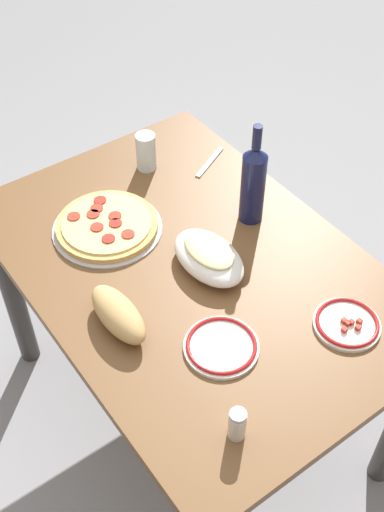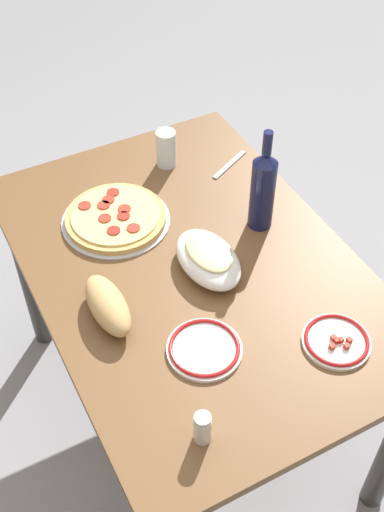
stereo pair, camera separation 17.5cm
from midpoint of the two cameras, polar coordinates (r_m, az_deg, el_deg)
The scene contains 11 objects.
ground_plane at distance 2.38m, azimuth 2.16°, elevation -13.42°, with size 8.00×8.00×0.00m, color gray.
dining_table at distance 1.87m, azimuth 2.68°, elevation -3.64°, with size 1.23×0.84×0.76m.
pepperoni_pizza at distance 1.88m, azimuth -4.11°, elevation 3.25°, with size 0.32×0.32×0.03m.
baked_pasta_dish at distance 1.73m, azimuth 4.31°, elevation -0.28°, with size 0.24×0.15×0.08m.
wine_bottle at distance 1.82m, azimuth 9.02°, elevation 5.73°, with size 0.07×0.07×0.32m.
water_glass at distance 2.06m, azimuth 0.16°, elevation 9.33°, with size 0.06×0.06×0.12m, color silver.
side_plate_near at distance 1.58m, azimuth 4.29°, elevation -8.31°, with size 0.19×0.19×0.02m.
side_plate_far at distance 1.65m, azimuth 15.61°, elevation -7.38°, with size 0.17×0.17×0.02m.
bread_loaf at distance 1.62m, azimuth -4.37°, elevation -4.52°, with size 0.21×0.09×0.08m, color tan.
spice_shaker at distance 1.43m, azimuth 4.55°, elevation -15.06°, with size 0.04×0.04×0.09m.
fork_left at distance 2.10m, azimuth 5.74°, elevation 7.91°, with size 0.17×0.02×0.01m, color #B7B7BC.
Camera 2 is at (-1.08, 0.57, 2.05)m, focal length 45.46 mm.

